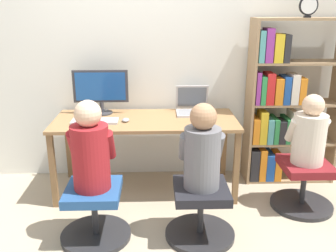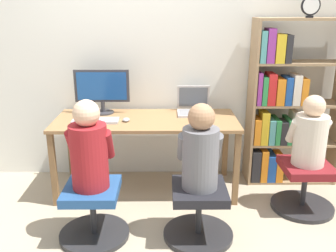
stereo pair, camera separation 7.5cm
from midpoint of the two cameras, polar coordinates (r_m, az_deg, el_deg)
name	(u,v)px [view 1 (the left image)]	position (r m, az deg, el deg)	size (l,w,h in m)	color
ground_plane	(146,207)	(3.47, -4.01, -12.18)	(14.00, 14.00, 0.00)	tan
wall_back	(145,51)	(3.79, -4.05, 11.27)	(10.00, 0.05, 2.60)	silver
desk	(146,126)	(3.53, -4.05, -0.08)	(1.70, 0.70, 0.72)	olive
desktop_monitor	(101,91)	(3.68, -10.79, 5.31)	(0.53, 0.21, 0.43)	#333338
laptop	(193,108)	(3.69, 3.21, 2.83)	(0.32, 0.31, 0.26)	#B7B7BC
keyboard	(95,121)	(3.46, -11.69, 0.75)	(0.42, 0.17, 0.03)	#B2B2B7
computer_mouse_by_keyboard	(126,120)	(3.44, -7.09, 0.92)	(0.07, 0.09, 0.03)	#99999E
office_chair_left	(95,212)	(3.02, -11.84, -12.76)	(0.55, 0.55, 0.43)	#262628
office_chair_right	(200,211)	(2.98, 4.23, -12.82)	(0.55, 0.55, 0.43)	#262628
person_at_monitor	(90,150)	(2.80, -12.50, -3.58)	(0.34, 0.31, 0.68)	maroon
person_at_laptop	(202,151)	(2.76, 4.46, -3.75)	(0.33, 0.30, 0.65)	slate
bookshelf	(280,109)	(3.86, 16.18, 2.55)	(0.89, 0.30, 1.63)	#997A56
desk_clock	(308,6)	(3.71, 20.06, 16.80)	(0.17, 0.03, 0.19)	black
office_chair_side	(303,184)	(3.56, 19.38, -8.40)	(0.55, 0.55, 0.43)	#262628
person_near_shelf	(310,133)	(3.39, 20.18, -1.07)	(0.34, 0.29, 0.61)	beige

